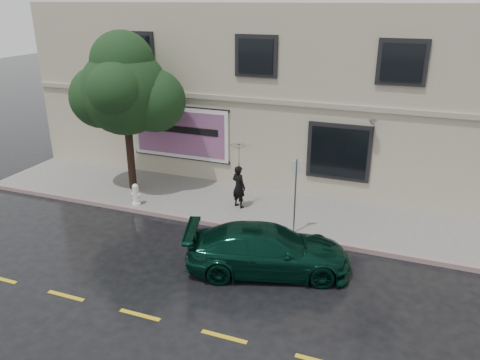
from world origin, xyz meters
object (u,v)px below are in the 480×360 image
(street_tree, at_px, (125,92))
(car, at_px, (268,250))
(pedestrian, at_px, (239,187))
(fire_hydrant, at_px, (136,194))

(street_tree, bearing_deg, car, -28.46)
(pedestrian, bearing_deg, fire_hydrant, 39.50)
(car, distance_m, pedestrian, 4.07)
(pedestrian, relative_size, street_tree, 0.29)
(car, relative_size, pedestrian, 2.91)
(car, bearing_deg, street_tree, 44.05)
(car, height_order, pedestrian, pedestrian)
(street_tree, xyz_separation_m, fire_hydrant, (1.00, -1.34, -3.40))
(pedestrian, height_order, fire_hydrant, pedestrian)
(street_tree, height_order, fire_hydrant, street_tree)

